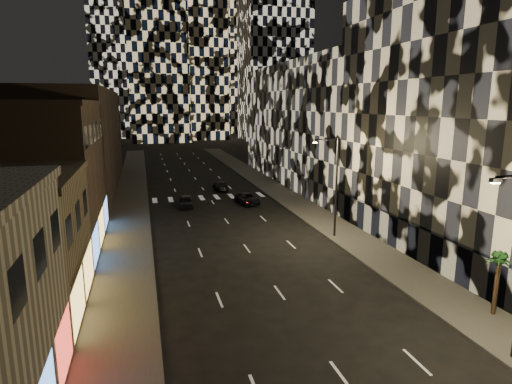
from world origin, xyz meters
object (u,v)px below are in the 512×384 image
car_dark_rightlane (247,199)px  palm_tree (499,263)px  car_dark_midlane (186,201)px  streetlight_far (334,180)px  car_dark_oncoming (221,186)px

car_dark_rightlane → palm_tree: bearing=-83.8°
car_dark_midlane → car_dark_rightlane: 7.50m
streetlight_far → car_dark_rightlane: bearing=106.1°
car_dark_rightlane → car_dark_midlane: bearing=172.0°
streetlight_far → car_dark_midlane: size_ratio=2.19×
streetlight_far → car_dark_midlane: (-11.85, 15.29, -4.65)m
car_dark_rightlane → palm_tree: size_ratio=1.22×
car_dark_oncoming → car_dark_rightlane: bearing=100.1°
car_dark_rightlane → palm_tree: (7.05, -31.29, 2.63)m
car_dark_oncoming → car_dark_rightlane: 9.50m
car_dark_oncoming → car_dark_rightlane: (1.65, -9.36, 0.01)m
car_dark_oncoming → car_dark_rightlane: car_dark_rightlane is taller
car_dark_midlane → car_dark_rightlane: (7.50, -0.20, -0.06)m
streetlight_far → car_dark_midlane: 19.90m
car_dark_midlane → car_dark_rightlane: bearing=3.0°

